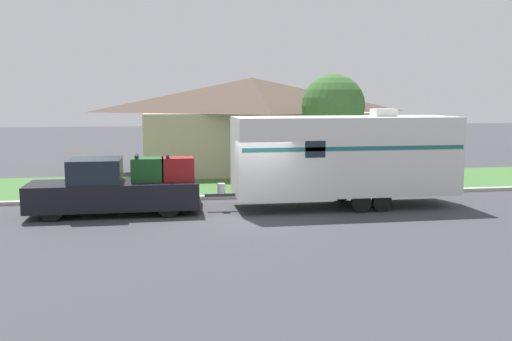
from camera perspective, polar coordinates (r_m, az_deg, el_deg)
ground_plane at (r=18.93m, az=0.00°, el=-4.78°), size 120.00×120.00×0.00m
curb_strip at (r=22.55m, az=-1.59°, el=-2.61°), size 80.00×0.30×0.14m
lawn_strip at (r=26.13m, az=-2.71°, el=-1.35°), size 80.00×7.00×0.03m
house_across_street at (r=31.44m, az=-0.40°, el=4.88°), size 12.56×8.10×5.01m
pickup_truck at (r=19.97m, az=-13.82°, el=-1.76°), size 5.78×1.94×2.03m
travel_trailer at (r=20.84m, az=8.86°, el=1.52°), size 9.08×2.49×3.56m
mailbox at (r=25.27m, az=16.36°, el=0.48°), size 0.48×0.20×1.40m
tree_in_yard at (r=25.80m, az=7.72°, el=6.40°), size 2.83×2.83×4.99m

